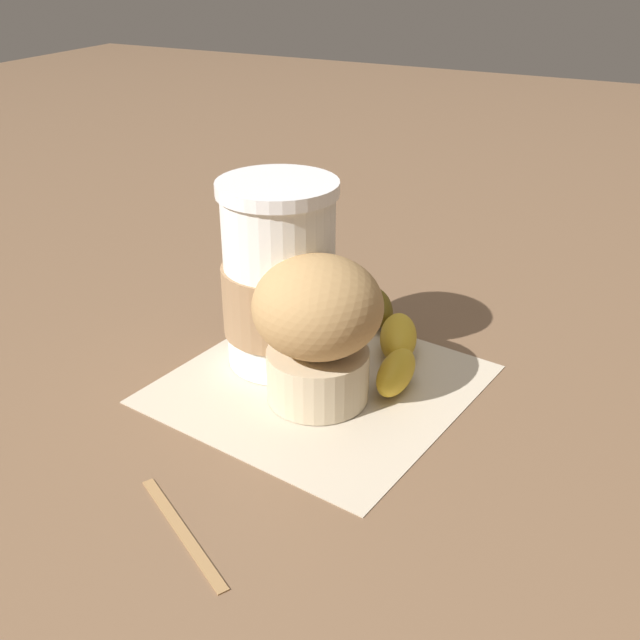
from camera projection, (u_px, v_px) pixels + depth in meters
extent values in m
plane|color=brown|center=(320.00, 384.00, 0.59)|extent=(3.00, 3.00, 0.00)
cube|color=beige|center=(320.00, 383.00, 0.59)|extent=(0.25, 0.25, 0.00)
cylinder|color=white|center=(280.00, 281.00, 0.59)|extent=(0.09, 0.09, 0.14)
cylinder|color=white|center=(277.00, 188.00, 0.55)|extent=(0.09, 0.09, 0.01)
cylinder|color=#997551|center=(280.00, 298.00, 0.60)|extent=(0.09, 0.09, 0.06)
cylinder|color=beige|center=(318.00, 374.00, 0.56)|extent=(0.08, 0.08, 0.04)
ellipsoid|color=#AD8451|center=(318.00, 306.00, 0.54)|extent=(0.10, 0.10, 0.07)
ellipsoid|color=gold|center=(396.00, 372.00, 0.57)|extent=(0.03, 0.06, 0.03)
ellipsoid|color=gold|center=(398.00, 337.00, 0.62)|extent=(0.05, 0.07, 0.03)
ellipsoid|color=brown|center=(380.00, 308.00, 0.67)|extent=(0.05, 0.06, 0.03)
cube|color=#9E7547|center=(185.00, 532.00, 0.44)|extent=(0.10, 0.06, 0.00)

